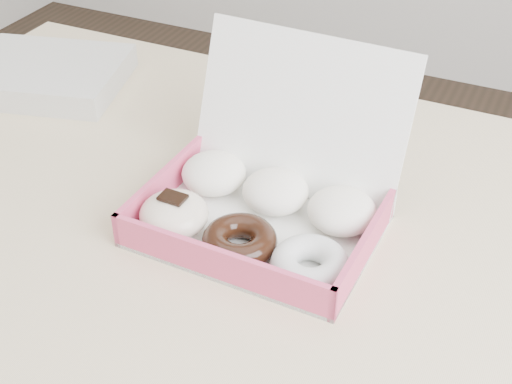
% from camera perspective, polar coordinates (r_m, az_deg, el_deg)
% --- Properties ---
extents(table, '(1.20, 0.80, 0.75)m').
position_cam_1_polar(table, '(1.03, -3.30, -4.09)').
color(table, '#C8B283').
rests_on(table, ground).
extents(donut_box, '(0.30, 0.28, 0.21)m').
position_cam_1_polar(donut_box, '(0.92, 0.51, -0.81)').
color(donut_box, white).
rests_on(donut_box, table).
extents(newspapers, '(0.31, 0.27, 0.04)m').
position_cam_1_polar(newspapers, '(1.31, -16.47, 9.01)').
color(newspapers, silver).
rests_on(newspapers, table).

